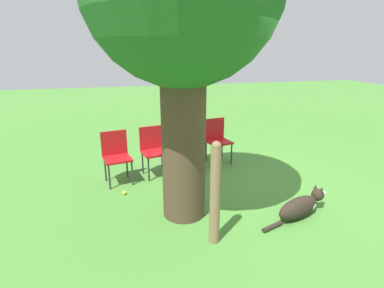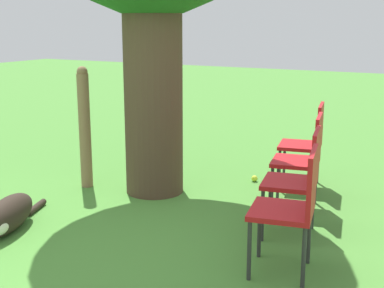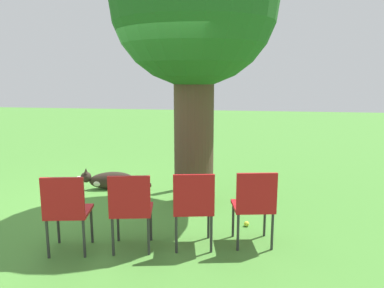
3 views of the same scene
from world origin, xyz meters
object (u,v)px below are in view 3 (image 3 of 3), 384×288
dog (108,180)px  tennis_ball (246,224)px  red_chair_1 (131,206)px  red_chair_3 (254,203)px  fence_post (189,152)px  red_chair_0 (67,208)px  oak_tree (194,9)px  red_chair_2 (193,204)px

dog → tennis_ball: size_ratio=17.39×
red_chair_1 → red_chair_3: (-0.32, 1.32, 0.00)m
fence_post → red_chair_1: 2.39m
dog → red_chair_0: 2.36m
oak_tree → dog: (-0.48, -1.54, -2.66)m
red_chair_0 → tennis_ball: bearing=-72.6°
dog → red_chair_1: bearing=98.1°
dog → red_chair_1: red_chair_1 is taller
dog → fence_post: bearing=171.1°
oak_tree → red_chair_3: 2.79m
oak_tree → tennis_ball: (0.78, 0.80, -2.77)m
fence_post → red_chair_0: bearing=-19.6°
dog → red_chair_0: bearing=81.7°
fence_post → red_chair_2: size_ratio=1.43×
dog → red_chair_3: 3.04m
red_chair_1 → red_chair_3: same height
dog → red_chair_2: 2.67m
red_chair_0 → red_chair_2: 1.36m
red_chair_1 → tennis_ball: red_chair_1 is taller
red_chair_0 → red_chair_1: size_ratio=1.00×
red_chair_0 → red_chair_1: 0.68m
oak_tree → red_chair_0: (1.81, -1.10, -2.29)m
fence_post → red_chair_0: fence_post is taller
fence_post → red_chair_2: bearing=10.6°
dog → red_chair_3: size_ratio=1.33×
red_chair_2 → red_chair_1: bearing=92.5°
fence_post → tennis_ball: 1.90m
oak_tree → red_chair_1: 2.86m
fence_post → red_chair_3: bearing=27.6°
fence_post → red_chair_0: size_ratio=1.43×
oak_tree → dog: size_ratio=3.44×
oak_tree → fence_post: (-0.72, -0.20, -2.17)m
oak_tree → red_chair_2: bearing=8.3°
tennis_ball → red_chair_1: bearing=-54.9°
oak_tree → red_chair_2: (1.49, 0.22, -2.29)m
oak_tree → tennis_ball: oak_tree is taller
dog → red_chair_1: (2.13, 1.10, 0.37)m
red_chair_2 → tennis_ball: (-0.71, 0.58, -0.48)m
dog → red_chair_0: (2.29, 0.44, 0.37)m
oak_tree → red_chair_1: size_ratio=4.60×
red_chair_3 → red_chair_0: bearing=92.5°
fence_post → red_chair_3: (2.06, 1.08, -0.12)m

